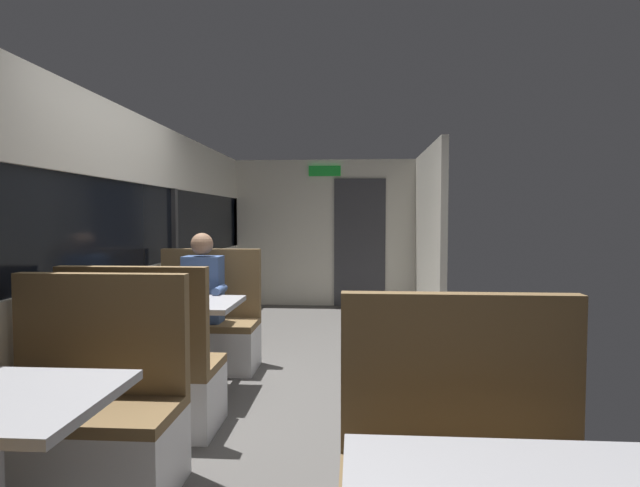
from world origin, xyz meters
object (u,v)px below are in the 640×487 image
object	(u,v)px
bench_mid_window_facing_end	(145,381)
coffee_cup_primary	(184,293)
dining_table_mid_window	(180,314)
bench_near_window_facing_entry	(87,427)
bench_mid_window_facing_entry	(207,333)
seated_passenger	(204,312)

from	to	relation	value
bench_mid_window_facing_end	coffee_cup_primary	bearing A→B (deg)	90.76
dining_table_mid_window	bench_mid_window_facing_end	world-z (taller)	bench_mid_window_facing_end
bench_near_window_facing_entry	coffee_cup_primary	bearing A→B (deg)	90.40
bench_mid_window_facing_end	bench_mid_window_facing_entry	size ratio (longest dim) A/B	1.00
bench_mid_window_facing_entry	seated_passenger	distance (m)	0.22
bench_near_window_facing_entry	seated_passenger	distance (m)	2.06
bench_near_window_facing_entry	bench_mid_window_facing_end	size ratio (longest dim) A/B	1.00
dining_table_mid_window	bench_mid_window_facing_entry	bearing A→B (deg)	90.00
bench_mid_window_facing_entry	coffee_cup_primary	world-z (taller)	bench_mid_window_facing_entry
bench_mid_window_facing_entry	bench_mid_window_facing_end	bearing A→B (deg)	-90.00
dining_table_mid_window	bench_mid_window_facing_end	xyz separation A→B (m)	(0.00, -0.70, -0.31)
dining_table_mid_window	coffee_cup_primary	bearing A→B (deg)	95.03
seated_passenger	bench_near_window_facing_entry	bearing A→B (deg)	-90.00
dining_table_mid_window	bench_mid_window_facing_entry	world-z (taller)	bench_mid_window_facing_entry
seated_passenger	coffee_cup_primary	distance (m)	0.56
bench_mid_window_facing_entry	seated_passenger	bearing A→B (deg)	-90.00
bench_near_window_facing_entry	dining_table_mid_window	world-z (taller)	bench_near_window_facing_entry
dining_table_mid_window	seated_passenger	xyz separation A→B (m)	(0.00, 0.63, -0.10)
bench_mid_window_facing_entry	bench_near_window_facing_entry	bearing A→B (deg)	-90.00
bench_mid_window_facing_end	coffee_cup_primary	distance (m)	0.94
bench_mid_window_facing_end	seated_passenger	size ratio (longest dim) A/B	0.87
dining_table_mid_window	seated_passenger	size ratio (longest dim) A/B	0.71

